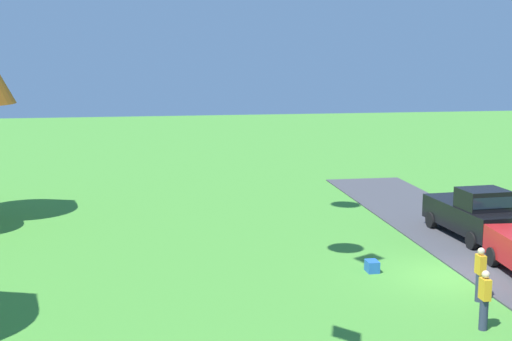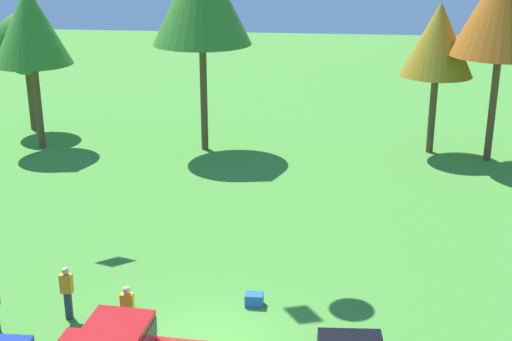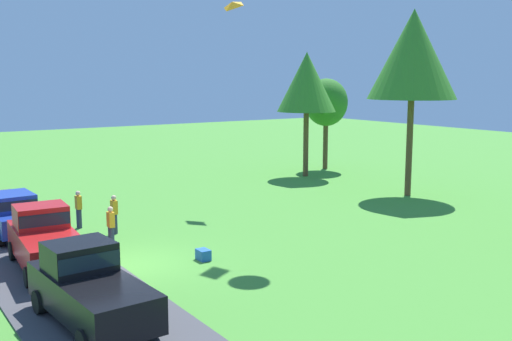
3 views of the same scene
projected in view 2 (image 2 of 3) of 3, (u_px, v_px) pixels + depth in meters
name	position (u px, v px, depth m)	size (l,w,h in m)	color
person_on_lawn	(128.00, 313.00, 20.21)	(0.36, 0.24, 1.71)	#2D334C
person_watching_sky	(67.00, 292.00, 21.31)	(0.36, 0.24, 1.71)	#2D334C
tree_far_left	(25.00, 44.00, 39.62)	(3.17, 3.17, 6.68)	brown
tree_left_of_center	(30.00, 26.00, 35.82)	(4.00, 4.00, 8.45)	brown
tree_right_of_center	(438.00, 40.00, 35.25)	(3.64, 3.64, 7.68)	brown
tree_center_back	(504.00, 6.00, 33.45)	(4.75, 4.75, 10.03)	brown
cooler_box	(254.00, 300.00, 22.26)	(0.56, 0.40, 0.40)	blue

